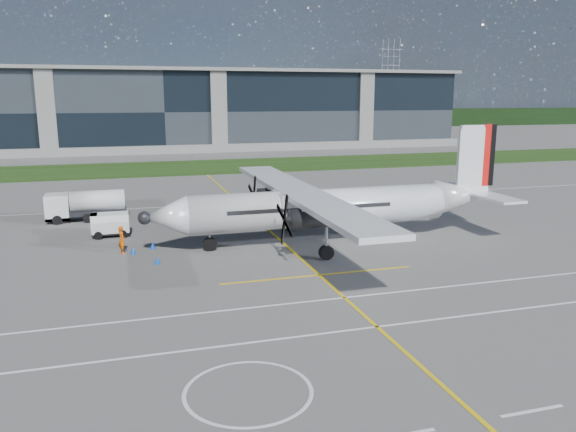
{
  "coord_description": "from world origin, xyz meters",
  "views": [
    {
      "loc": [
        -7.87,
        -36.19,
        10.52
      ],
      "look_at": [
        2.61,
        -0.75,
        2.56
      ],
      "focal_mm": 35.0,
      "sensor_mm": 36.0,
      "label": 1
    }
  ],
  "objects_px": {
    "safety_cone_nose_stbd": "(153,245)",
    "baggage_tug": "(110,225)",
    "turboprop_aircraft": "(332,185)",
    "ground_crew_person": "(122,238)",
    "safety_cone_nose_port": "(157,260)",
    "safety_cone_stbdwing": "(251,204)",
    "fuel_tanker_truck": "(80,206)",
    "pylon_east": "(390,83)",
    "safety_cone_fwd": "(133,250)"
  },
  "relations": [
    {
      "from": "turboprop_aircraft",
      "to": "baggage_tug",
      "type": "distance_m",
      "value": 17.13
    },
    {
      "from": "turboprop_aircraft",
      "to": "safety_cone_stbdwing",
      "type": "xyz_separation_m",
      "value": [
        -2.75,
        14.72,
        -3.93
      ]
    },
    {
      "from": "turboprop_aircraft",
      "to": "ground_crew_person",
      "type": "bearing_deg",
      "value": 175.81
    },
    {
      "from": "fuel_tanker_truck",
      "to": "ground_crew_person",
      "type": "xyz_separation_m",
      "value": [
        3.34,
        -11.53,
        -0.2
      ]
    },
    {
      "from": "baggage_tug",
      "to": "pylon_east",
      "type": "bearing_deg",
      "value": 56.57
    },
    {
      "from": "safety_cone_stbdwing",
      "to": "safety_cone_nose_port",
      "type": "bearing_deg",
      "value": -120.52
    },
    {
      "from": "pylon_east",
      "to": "baggage_tug",
      "type": "xyz_separation_m",
      "value": [
        -94.07,
        -142.52,
        -14.12
      ]
    },
    {
      "from": "safety_cone_nose_port",
      "to": "safety_cone_fwd",
      "type": "height_order",
      "value": "same"
    },
    {
      "from": "safety_cone_nose_port",
      "to": "safety_cone_nose_stbd",
      "type": "bearing_deg",
      "value": 90.95
    },
    {
      "from": "baggage_tug",
      "to": "safety_cone_fwd",
      "type": "xyz_separation_m",
      "value": [
        1.51,
        -5.55,
        -0.63
      ]
    },
    {
      "from": "baggage_tug",
      "to": "safety_cone_nose_stbd",
      "type": "relative_size",
      "value": 5.89
    },
    {
      "from": "baggage_tug",
      "to": "ground_crew_person",
      "type": "relative_size",
      "value": 1.36
    },
    {
      "from": "baggage_tug",
      "to": "fuel_tanker_truck",
      "type": "bearing_deg",
      "value": 111.59
    },
    {
      "from": "baggage_tug",
      "to": "safety_cone_stbdwing",
      "type": "bearing_deg",
      "value": 33.38
    },
    {
      "from": "pylon_east",
      "to": "safety_cone_stbdwing",
      "type": "xyz_separation_m",
      "value": [
        -81.21,
        -134.05,
        -14.75
      ]
    },
    {
      "from": "pylon_east",
      "to": "safety_cone_nose_stbd",
      "type": "xyz_separation_m",
      "value": [
        -91.2,
        -147.08,
        -14.75
      ]
    },
    {
      "from": "fuel_tanker_truck",
      "to": "safety_cone_nose_stbd",
      "type": "relative_size",
      "value": 13.71
    },
    {
      "from": "turboprop_aircraft",
      "to": "safety_cone_fwd",
      "type": "xyz_separation_m",
      "value": [
        -14.09,
        0.7,
        -3.93
      ]
    },
    {
      "from": "pylon_east",
      "to": "safety_cone_nose_stbd",
      "type": "bearing_deg",
      "value": -121.8
    },
    {
      "from": "pylon_east",
      "to": "safety_cone_fwd",
      "type": "relative_size",
      "value": 60.0
    },
    {
      "from": "turboprop_aircraft",
      "to": "fuel_tanker_truck",
      "type": "distance_m",
      "value": 22.26
    },
    {
      "from": "fuel_tanker_truck",
      "to": "safety_cone_stbdwing",
      "type": "xyz_separation_m",
      "value": [
        15.37,
        2.11,
        -1.04
      ]
    },
    {
      "from": "turboprop_aircraft",
      "to": "baggage_tug",
      "type": "xyz_separation_m",
      "value": [
        -15.6,
        6.25,
        -3.3
      ]
    },
    {
      "from": "pylon_east",
      "to": "safety_cone_stbdwing",
      "type": "distance_m",
      "value": 157.42
    },
    {
      "from": "turboprop_aircraft",
      "to": "pylon_east",
      "type": "bearing_deg",
      "value": 62.19
    },
    {
      "from": "ground_crew_person",
      "to": "safety_cone_nose_stbd",
      "type": "bearing_deg",
      "value": -86.96
    },
    {
      "from": "turboprop_aircraft",
      "to": "safety_cone_nose_port",
      "type": "bearing_deg",
      "value": -170.49
    },
    {
      "from": "safety_cone_nose_port",
      "to": "safety_cone_stbdwing",
      "type": "height_order",
      "value": "same"
    },
    {
      "from": "fuel_tanker_truck",
      "to": "safety_cone_fwd",
      "type": "distance_m",
      "value": 12.61
    },
    {
      "from": "pylon_east",
      "to": "turboprop_aircraft",
      "type": "xyz_separation_m",
      "value": [
        -78.47,
        -148.76,
        -10.82
      ]
    },
    {
      "from": "safety_cone_nose_stbd",
      "to": "baggage_tug",
      "type": "bearing_deg",
      "value": 122.13
    },
    {
      "from": "safety_cone_stbdwing",
      "to": "ground_crew_person",
      "type": "bearing_deg",
      "value": -131.43
    },
    {
      "from": "safety_cone_fwd",
      "to": "safety_cone_stbdwing",
      "type": "height_order",
      "value": "same"
    },
    {
      "from": "baggage_tug",
      "to": "safety_cone_nose_stbd",
      "type": "distance_m",
      "value": 5.43
    },
    {
      "from": "ground_crew_person",
      "to": "safety_cone_stbdwing",
      "type": "relative_size",
      "value": 4.34
    },
    {
      "from": "pylon_east",
      "to": "fuel_tanker_truck",
      "type": "relative_size",
      "value": 4.38
    },
    {
      "from": "safety_cone_fwd",
      "to": "safety_cone_stbdwing",
      "type": "distance_m",
      "value": 18.03
    },
    {
      "from": "baggage_tug",
      "to": "safety_cone_nose_port",
      "type": "height_order",
      "value": "baggage_tug"
    },
    {
      "from": "safety_cone_stbdwing",
      "to": "safety_cone_fwd",
      "type": "bearing_deg",
      "value": -128.98
    },
    {
      "from": "turboprop_aircraft",
      "to": "ground_crew_person",
      "type": "xyz_separation_m",
      "value": [
        -14.78,
        1.08,
        -3.1
      ]
    },
    {
      "from": "fuel_tanker_truck",
      "to": "pylon_east",
      "type": "bearing_deg",
      "value": 54.65
    },
    {
      "from": "turboprop_aircraft",
      "to": "safety_cone_nose_port",
      "type": "xyz_separation_m",
      "value": [
        -12.67,
        -2.12,
        -3.93
      ]
    },
    {
      "from": "safety_cone_fwd",
      "to": "safety_cone_stbdwing",
      "type": "xyz_separation_m",
      "value": [
        11.35,
        14.02,
        0.0
      ]
    },
    {
      "from": "fuel_tanker_truck",
      "to": "ground_crew_person",
      "type": "bearing_deg",
      "value": -73.86
    },
    {
      "from": "turboprop_aircraft",
      "to": "safety_cone_nose_port",
      "type": "height_order",
      "value": "turboprop_aircraft"
    },
    {
      "from": "fuel_tanker_truck",
      "to": "ground_crew_person",
      "type": "height_order",
      "value": "fuel_tanker_truck"
    },
    {
      "from": "ground_crew_person",
      "to": "turboprop_aircraft",
      "type": "bearing_deg",
      "value": -107.55
    },
    {
      "from": "turboprop_aircraft",
      "to": "fuel_tanker_truck",
      "type": "relative_size",
      "value": 4.07
    },
    {
      "from": "pylon_east",
      "to": "ground_crew_person",
      "type": "relative_size",
      "value": 13.83
    },
    {
      "from": "fuel_tanker_truck",
      "to": "ground_crew_person",
      "type": "relative_size",
      "value": 3.16
    }
  ]
}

